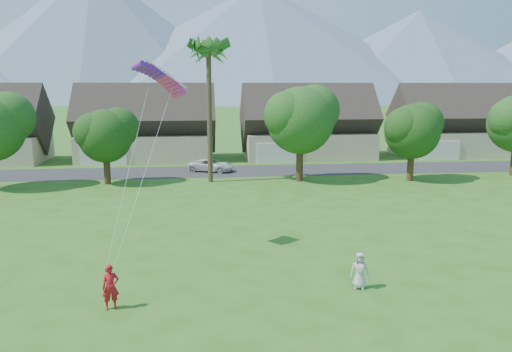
{
  "coord_description": "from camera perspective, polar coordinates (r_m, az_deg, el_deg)",
  "views": [
    {
      "loc": [
        -2.92,
        -15.63,
        8.45
      ],
      "look_at": [
        0.0,
        10.0,
        3.8
      ],
      "focal_mm": 35.0,
      "sensor_mm": 36.0,
      "label": 1
    }
  ],
  "objects": [
    {
      "name": "houses_row",
      "position": [
        58.94,
        -3.16,
        5.33
      ],
      "size": [
        72.75,
        8.19,
        8.86
      ],
      "color": "beige",
      "rests_on": "ground"
    },
    {
      "name": "mountain_ridge",
      "position": [
        276.72,
        -3.84,
        14.48
      ],
      "size": [
        540.0,
        240.0,
        70.0
      ],
      "color": "slate",
      "rests_on": "ground"
    },
    {
      "name": "tree_row",
      "position": [
        43.73,
        -4.17,
        5.52
      ],
      "size": [
        62.27,
        6.67,
        8.45
      ],
      "color": "#47301C",
      "rests_on": "ground"
    },
    {
      "name": "street",
      "position": [
        50.43,
        -3.08,
        0.57
      ],
      "size": [
        90.0,
        7.0,
        0.01
      ],
      "primitive_type": "cube",
      "color": "#2D2D30",
      "rests_on": "ground"
    },
    {
      "name": "ground",
      "position": [
        18.01,
        3.78,
        -17.79
      ],
      "size": [
        500.0,
        500.0,
        0.0
      ],
      "primitive_type": "plane",
      "color": "#2D6019",
      "rests_on": "ground"
    },
    {
      "name": "parafoil_kite",
      "position": [
        25.63,
        -10.83,
        11.11
      ],
      "size": [
        3.0,
        1.48,
        0.5
      ],
      "rotation": [
        0.0,
        0.0,
        0.45
      ],
      "color": "purple",
      "rests_on": "ground"
    },
    {
      "name": "fan_palm",
      "position": [
        44.27,
        -5.46,
        14.52
      ],
      "size": [
        3.0,
        3.0,
        13.8
      ],
      "color": "#4C3D26",
      "rests_on": "ground"
    },
    {
      "name": "parked_car",
      "position": [
        50.26,
        -5.16,
        1.23
      ],
      "size": [
        5.0,
        3.69,
        1.26
      ],
      "primitive_type": "imported",
      "rotation": [
        0.0,
        0.0,
        1.17
      ],
      "color": "silver",
      "rests_on": "ground"
    },
    {
      "name": "watcher",
      "position": [
        21.87,
        11.78,
        -10.53
      ],
      "size": [
        0.89,
        0.72,
        1.57
      ],
      "primitive_type": "imported",
      "rotation": [
        0.0,
        0.0,
        -0.33
      ],
      "color": "beige",
      "rests_on": "ground"
    },
    {
      "name": "kite_flyer",
      "position": [
        20.3,
        -16.29,
        -12.09
      ],
      "size": [
        0.74,
        0.6,
        1.77
      ],
      "primitive_type": "imported",
      "rotation": [
        0.0,
        0.0,
        0.3
      ],
      "color": "red",
      "rests_on": "ground"
    }
  ]
}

